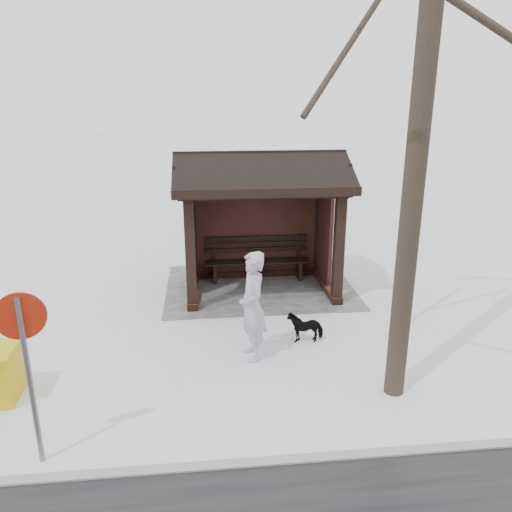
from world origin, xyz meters
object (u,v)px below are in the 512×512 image
at_px(bus_shelter, 260,194).
at_px(road_sign, 24,342).
at_px(pedestrian, 252,306).
at_px(dog, 305,326).

bearing_deg(bus_shelter, road_sign, 58.55).
height_order(bus_shelter, pedestrian, bus_shelter).
bearing_deg(dog, road_sign, -55.65).
bearing_deg(dog, bus_shelter, -170.01).
height_order(bus_shelter, dog, bus_shelter).
bearing_deg(pedestrian, dog, 108.29).
xyz_separation_m(pedestrian, dog, (-1.00, -0.51, -0.66)).
height_order(bus_shelter, road_sign, bus_shelter).
height_order(pedestrian, dog, pedestrian).
distance_m(bus_shelter, dog, 3.27).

